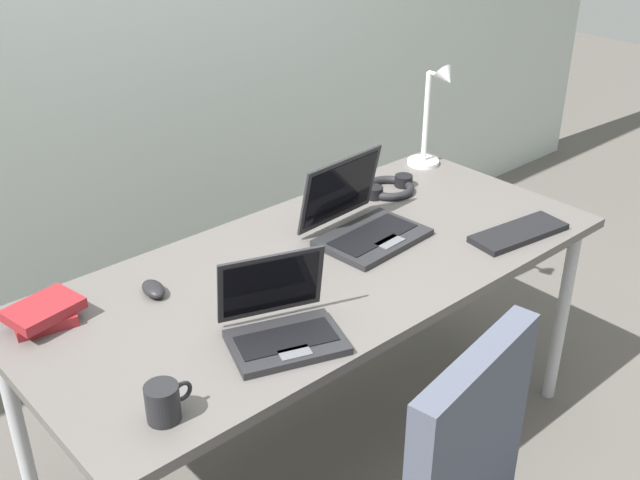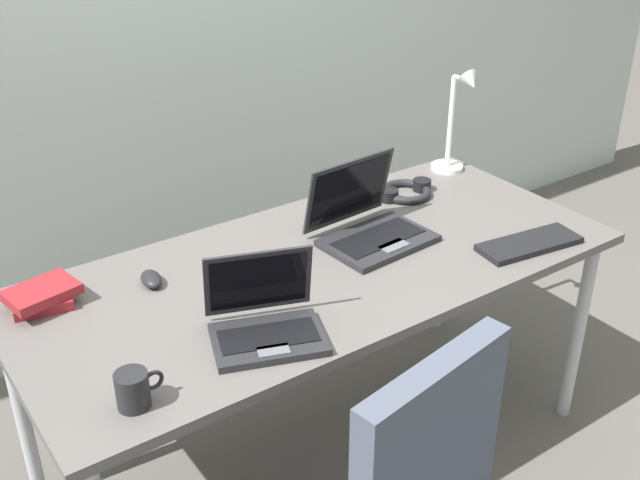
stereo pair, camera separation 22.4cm
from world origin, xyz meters
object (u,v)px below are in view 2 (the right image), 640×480
desk_lamp (458,122)px  laptop_front_right (265,321)px  book_stack (42,296)px  computer_mouse (151,279)px  laptop_front_left (368,224)px  headphones (406,191)px  cell_phone (268,282)px  external_keyboard (529,244)px  coffee_mug (134,389)px

desk_lamp → laptop_front_right: desk_lamp is taller
desk_lamp → book_stack: (-1.54, -0.03, -0.17)m
desk_lamp → laptop_front_right: 1.23m
desk_lamp → computer_mouse: bearing=-175.6°
laptop_front_left → headphones: laptop_front_left is taller
computer_mouse → book_stack: 0.29m
laptop_front_right → desk_lamp: bearing=23.7°
laptop_front_left → book_stack: size_ratio=1.73×
desk_lamp → cell_phone: (-0.98, -0.28, -0.19)m
cell_phone → desk_lamp: bearing=30.4°
computer_mouse → book_stack: bearing=175.9°
desk_lamp → cell_phone: bearing=-164.0°
external_keyboard → book_stack: 1.42m
laptop_front_right → coffee_mug: (-0.38, -0.06, 0.00)m
laptop_front_left → computer_mouse: (-0.67, 0.13, -0.03)m
headphones → computer_mouse: bearing=-177.5°
laptop_front_right → book_stack: 0.62m
laptop_front_left → book_stack: (-0.96, 0.19, -0.02)m
external_keyboard → book_stack: bearing=166.5°
cell_phone → coffee_mug: coffee_mug is taller
laptop_front_left → external_keyboard: bearing=-41.6°
desk_lamp → laptop_front_left: desk_lamp is taller
laptop_front_left → laptop_front_right: 0.60m
laptop_front_left → cell_phone: size_ratio=2.55×
computer_mouse → headphones: (0.97, 0.04, -0.00)m
desk_lamp → headphones: desk_lamp is taller
cell_phone → headphones: (0.70, 0.23, 0.01)m
headphones → coffee_mug: bearing=-157.7°
desk_lamp → computer_mouse: (-1.25, -0.10, -0.18)m
laptop_front_right → external_keyboard: 0.91m
external_keyboard → computer_mouse: size_ratio=3.44×
computer_mouse → cell_phone: computer_mouse is taller
laptop_front_left → external_keyboard: (0.37, -0.33, -0.04)m
cell_phone → coffee_mug: size_ratio=1.20×
computer_mouse → cell_phone: 0.33m
computer_mouse → coffee_mug: (-0.24, -0.46, 0.03)m
desk_lamp → book_stack: desk_lamp is taller
external_keyboard → computer_mouse: computer_mouse is taller
desk_lamp → coffee_mug: (-1.50, -0.56, -0.15)m
external_keyboard → laptop_front_left: bearing=146.4°
desk_lamp → headphones: size_ratio=1.87×
headphones → book_stack: bearing=179.1°
book_stack → coffee_mug: bearing=-85.6°
laptop_front_left → book_stack: bearing=168.5°
laptop_front_left → coffee_mug: size_ratio=3.07×
book_stack → laptop_front_right: bearing=-47.5°
computer_mouse → headphones: headphones is taller
desk_lamp → external_keyboard: 0.63m
computer_mouse → coffee_mug: coffee_mug is taller
laptop_front_right → laptop_front_left: bearing=26.1°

